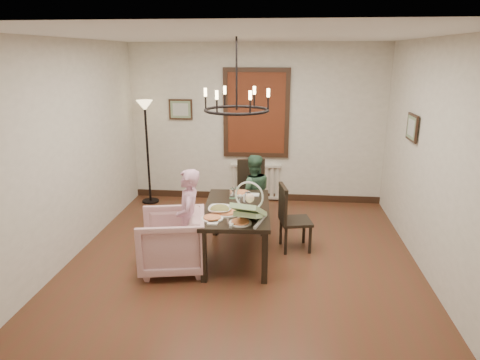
% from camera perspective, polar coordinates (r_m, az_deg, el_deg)
% --- Properties ---
extents(room_shell, '(4.51, 5.00, 2.81)m').
position_cam_1_polar(room_shell, '(5.55, 0.73, 3.94)').
color(room_shell, '#502F1B').
rests_on(room_shell, ground).
extents(dining_table, '(0.93, 1.54, 0.70)m').
position_cam_1_polar(dining_table, '(5.58, -0.42, -4.43)').
color(dining_table, black).
rests_on(dining_table, room_shell).
extents(chair_far, '(0.52, 0.52, 1.00)m').
position_cam_1_polar(chair_far, '(6.74, 1.64, -1.69)').
color(chair_far, black).
rests_on(chair_far, room_shell).
extents(chair_right, '(0.48, 0.48, 0.93)m').
position_cam_1_polar(chair_right, '(5.90, 7.45, -4.96)').
color(chair_right, black).
rests_on(chair_right, room_shell).
extents(armchair, '(0.95, 0.93, 0.74)m').
position_cam_1_polar(armchair, '(5.43, -9.04, -8.08)').
color(armchair, '#D6A4A8').
rests_on(armchair, room_shell).
extents(elderly_woman, '(0.31, 0.42, 1.07)m').
position_cam_1_polar(elderly_woman, '(5.35, -6.81, -6.44)').
color(elderly_woman, '#D093AD').
rests_on(elderly_woman, room_shell).
extents(seated_man, '(0.55, 0.47, 0.98)m').
position_cam_1_polar(seated_man, '(6.49, 1.72, -2.56)').
color(seated_man, '#365A41').
rests_on(seated_man, room_shell).
extents(baby_bouncer, '(0.49, 0.58, 0.33)m').
position_cam_1_polar(baby_bouncer, '(5.03, 1.19, -3.80)').
color(baby_bouncer, '#B1E29C').
rests_on(baby_bouncer, dining_table).
extents(salad_bowl, '(0.35, 0.35, 0.09)m').
position_cam_1_polar(salad_bowl, '(5.35, -2.71, -3.95)').
color(salad_bowl, white).
rests_on(salad_bowl, dining_table).
extents(pizza_platter, '(0.36, 0.36, 0.04)m').
position_cam_1_polar(pizza_platter, '(5.35, -1.75, -4.21)').
color(pizza_platter, tan).
rests_on(pizza_platter, dining_table).
extents(drinking_glass, '(0.06, 0.06, 0.12)m').
position_cam_1_polar(drinking_glass, '(5.51, -0.10, -3.09)').
color(drinking_glass, silver).
rests_on(drinking_glass, dining_table).
extents(window_blinds, '(1.00, 0.03, 1.40)m').
position_cam_1_polar(window_blinds, '(7.57, 2.18, 8.87)').
color(window_blinds, maroon).
rests_on(window_blinds, room_shell).
extents(radiator, '(0.92, 0.12, 0.62)m').
position_cam_1_polar(radiator, '(7.86, 2.09, -0.18)').
color(radiator, silver).
rests_on(radiator, room_shell).
extents(picture_back, '(0.42, 0.03, 0.36)m').
position_cam_1_polar(picture_back, '(7.78, -7.92, 9.30)').
color(picture_back, black).
rests_on(picture_back, room_shell).
extents(picture_right, '(0.03, 0.42, 0.36)m').
position_cam_1_polar(picture_right, '(6.25, 21.97, 6.51)').
color(picture_right, black).
rests_on(picture_right, room_shell).
extents(floor_lamp, '(0.30, 0.30, 1.80)m').
position_cam_1_polar(floor_lamp, '(7.76, -12.21, 3.43)').
color(floor_lamp, black).
rests_on(floor_lamp, room_shell).
extents(chandelier, '(0.80, 0.80, 0.04)m').
position_cam_1_polar(chandelier, '(5.25, -0.45, 9.31)').
color(chandelier, black).
rests_on(chandelier, room_shell).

